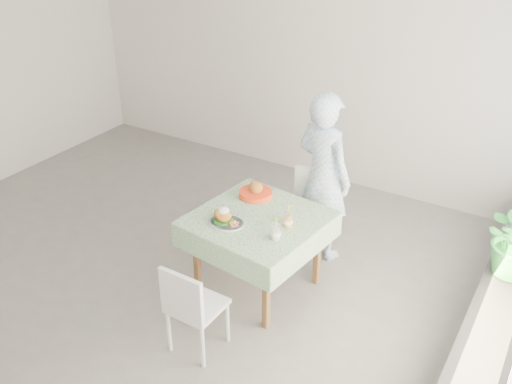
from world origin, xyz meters
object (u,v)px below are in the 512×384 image
Objects in this scene: chair_near at (197,323)px; juice_cup_orange at (288,220)px; chair_far at (306,233)px; main_dish at (225,218)px; cafe_table at (258,245)px; diner at (323,177)px.

chair_near is 3.21× the size of juice_cup_orange.
chair_far is 1.07m from main_dish.
chair_far is 3.52× the size of juice_cup_orange.
cafe_table is 0.70× the size of diner.
chair_near is 1.10m from juice_cup_orange.
diner reaches higher than juice_cup_orange.
chair_near is at bearing -75.61° from main_dish.
chair_far is 0.59m from diner.
chair_far is 1.56m from chair_near.
main_dish reaches higher than cafe_table.
main_dish is 0.52m from juice_cup_orange.
chair_near is (-0.17, -1.55, -0.02)m from chair_far.
main_dish is at bearing -129.43° from cafe_table.
chair_near is at bearing 98.84° from diner.
diner is 6.62× the size of juice_cup_orange.
juice_cup_orange is at bearing 25.95° from main_dish.
diner is 0.82m from juice_cup_orange.
chair_far is 0.84m from juice_cup_orange.
chair_far is 0.53× the size of diner.
cafe_table is 1.31× the size of chair_far.
chair_near reaches higher than cafe_table.
main_dish reaches higher than chair_near.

